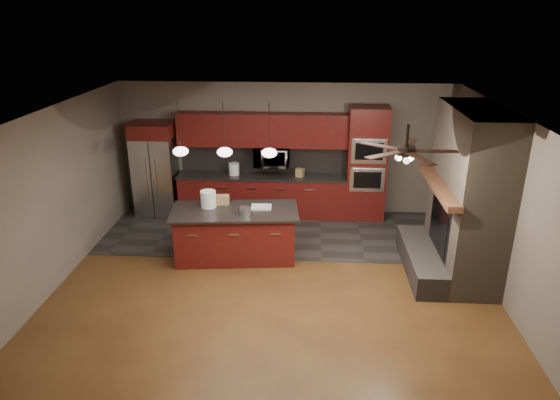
# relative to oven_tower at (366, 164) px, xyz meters

# --- Properties ---
(ground) EXTENTS (7.00, 7.00, 0.00)m
(ground) POSITION_rel_oven_tower_xyz_m (-1.70, -2.69, -1.19)
(ground) COLOR brown
(ground) RESTS_ON ground
(ceiling) EXTENTS (7.00, 6.00, 0.02)m
(ceiling) POSITION_rel_oven_tower_xyz_m (-1.70, -2.69, 1.61)
(ceiling) COLOR white
(ceiling) RESTS_ON back_wall
(back_wall) EXTENTS (7.00, 0.02, 2.80)m
(back_wall) POSITION_rel_oven_tower_xyz_m (-1.70, 0.31, 0.21)
(back_wall) COLOR slate
(back_wall) RESTS_ON ground
(right_wall) EXTENTS (0.02, 6.00, 2.80)m
(right_wall) POSITION_rel_oven_tower_xyz_m (1.80, -2.69, 0.21)
(right_wall) COLOR slate
(right_wall) RESTS_ON ground
(left_wall) EXTENTS (0.02, 6.00, 2.80)m
(left_wall) POSITION_rel_oven_tower_xyz_m (-5.20, -2.69, 0.21)
(left_wall) COLOR slate
(left_wall) RESTS_ON ground
(slate_tile_patch) EXTENTS (7.00, 2.40, 0.01)m
(slate_tile_patch) POSITION_rel_oven_tower_xyz_m (-1.70, -0.89, -1.19)
(slate_tile_patch) COLOR #312F2C
(slate_tile_patch) RESTS_ON ground
(fireplace_column) EXTENTS (1.30, 2.10, 2.80)m
(fireplace_column) POSITION_rel_oven_tower_xyz_m (1.34, -2.29, 0.11)
(fireplace_column) COLOR brown
(fireplace_column) RESTS_ON ground
(back_cabinetry) EXTENTS (3.59, 0.64, 2.20)m
(back_cabinetry) POSITION_rel_oven_tower_xyz_m (-2.18, 0.05, -0.30)
(back_cabinetry) COLOR maroon
(back_cabinetry) RESTS_ON ground
(oven_tower) EXTENTS (0.80, 0.63, 2.38)m
(oven_tower) POSITION_rel_oven_tower_xyz_m (0.00, 0.00, 0.00)
(oven_tower) COLOR maroon
(oven_tower) RESTS_ON ground
(microwave) EXTENTS (0.73, 0.41, 0.50)m
(microwave) POSITION_rel_oven_tower_xyz_m (-1.98, 0.06, 0.11)
(microwave) COLOR silver
(microwave) RESTS_ON back_cabinetry
(refrigerator) EXTENTS (0.86, 0.75, 2.01)m
(refrigerator) POSITION_rel_oven_tower_xyz_m (-4.44, -0.07, -0.19)
(refrigerator) COLOR silver
(refrigerator) RESTS_ON ground
(kitchen_island) EXTENTS (2.30, 1.22, 0.92)m
(kitchen_island) POSITION_rel_oven_tower_xyz_m (-2.47, -2.01, -0.73)
(kitchen_island) COLOR maroon
(kitchen_island) RESTS_ON ground
(white_bucket) EXTENTS (0.34, 0.34, 0.30)m
(white_bucket) POSITION_rel_oven_tower_xyz_m (-2.95, -1.88, -0.12)
(white_bucket) COLOR white
(white_bucket) RESTS_ON kitchen_island
(paint_can) EXTENTS (0.25, 0.25, 0.13)m
(paint_can) POSITION_rel_oven_tower_xyz_m (-2.25, -2.20, -0.21)
(paint_can) COLOR silver
(paint_can) RESTS_ON kitchen_island
(paint_tray) EXTENTS (0.37, 0.27, 0.04)m
(paint_tray) POSITION_rel_oven_tower_xyz_m (-2.01, -1.88, -0.25)
(paint_tray) COLOR silver
(paint_tray) RESTS_ON kitchen_island
(cardboard_box) EXTENTS (0.26, 0.20, 0.15)m
(cardboard_box) POSITION_rel_oven_tower_xyz_m (-2.73, -1.72, -0.19)
(cardboard_box) COLOR #92754B
(cardboard_box) RESTS_ON kitchen_island
(counter_bucket) EXTENTS (0.24, 0.24, 0.25)m
(counter_bucket) POSITION_rel_oven_tower_xyz_m (-2.77, 0.01, -0.17)
(counter_bucket) COLOR white
(counter_bucket) RESTS_ON back_cabinetry
(counter_box) EXTENTS (0.20, 0.18, 0.18)m
(counter_box) POSITION_rel_oven_tower_xyz_m (-1.37, -0.04, -0.20)
(counter_box) COLOR #98804E
(counter_box) RESTS_ON back_cabinetry
(pendant_left) EXTENTS (0.26, 0.26, 0.92)m
(pendant_left) POSITION_rel_oven_tower_xyz_m (-3.35, -1.99, 0.77)
(pendant_left) COLOR black
(pendant_left) RESTS_ON ceiling
(pendant_center) EXTENTS (0.26, 0.26, 0.92)m
(pendant_center) POSITION_rel_oven_tower_xyz_m (-2.60, -1.99, 0.77)
(pendant_center) COLOR black
(pendant_center) RESTS_ON ceiling
(pendant_right) EXTENTS (0.26, 0.26, 0.92)m
(pendant_right) POSITION_rel_oven_tower_xyz_m (-1.85, -1.99, 0.77)
(pendant_right) COLOR black
(pendant_right) RESTS_ON ceiling
(ceiling_fan) EXTENTS (1.27, 1.33, 0.41)m
(ceiling_fan) POSITION_rel_oven_tower_xyz_m (0.10, -3.49, 1.27)
(ceiling_fan) COLOR black
(ceiling_fan) RESTS_ON ceiling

